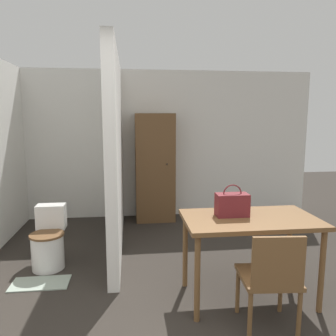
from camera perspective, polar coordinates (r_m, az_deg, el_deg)
The scene contains 8 objects.
wall_back at distance 5.70m, azimuth -1.83°, elevation 4.14°, with size 5.40×0.12×2.50m.
partition_wall at distance 4.35m, azimuth -9.10°, elevation 2.59°, with size 0.12×2.56×2.50m.
dining_table at distance 3.17m, azimuth 14.05°, elevation -9.90°, with size 1.23×0.71×0.80m.
wooden_chair at distance 2.84m, azimuth 17.48°, elevation -17.55°, with size 0.48×0.48×0.85m.
toilet at distance 4.10m, azimuth -20.07°, elevation -12.03°, with size 0.38×0.53×0.68m.
handbag at distance 3.13m, azimuth 11.09°, elevation -6.25°, with size 0.30×0.15×0.30m.
wooden_cabinet at distance 5.44m, azimuth -2.30°, elevation 0.08°, with size 0.64×0.47×1.78m.
bath_mat at distance 3.84m, azimuth -21.34°, elevation -18.20°, with size 0.59×0.30×0.01m.
Camera 1 is at (-0.49, -1.65, 1.71)m, focal length 35.00 mm.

